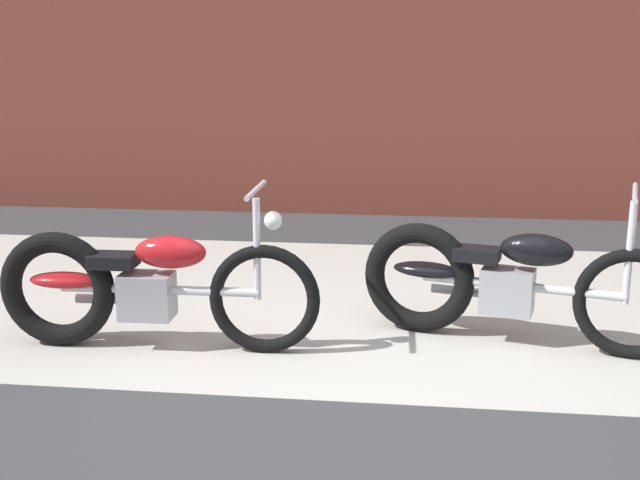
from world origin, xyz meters
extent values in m
plane|color=#38383A|center=(0.00, 0.00, 0.00)|extent=(80.00, 80.00, 0.00)
cube|color=#B2ADA3|center=(0.00, 1.75, 0.00)|extent=(36.00, 3.50, 0.01)
torus|color=black|center=(-0.53, 0.65, 0.34)|extent=(0.68, 0.10, 0.68)
torus|color=black|center=(-1.83, 0.62, 0.36)|extent=(0.73, 0.15, 0.73)
cylinder|color=silver|center=(-1.18, 0.64, 0.38)|extent=(1.24, 0.08, 0.06)
cube|color=#99999E|center=(-1.26, 0.63, 0.34)|extent=(0.32, 0.23, 0.28)
ellipsoid|color=red|center=(-1.10, 0.64, 0.62)|extent=(0.44, 0.20, 0.20)
ellipsoid|color=red|center=(-1.78, 0.62, 0.42)|extent=(0.44, 0.19, 0.10)
cube|color=black|center=(-1.46, 0.63, 0.56)|extent=(0.28, 0.21, 0.08)
cylinder|color=silver|center=(-0.57, 0.65, 0.65)|extent=(0.04, 0.04, 0.62)
cylinder|color=silver|center=(-0.57, 0.65, 1.01)|extent=(0.05, 0.58, 0.03)
sphere|color=white|center=(-0.47, 0.65, 0.83)|extent=(0.11, 0.11, 0.11)
cylinder|color=silver|center=(-1.50, 0.78, 0.26)|extent=(0.55, 0.07, 0.06)
torus|color=black|center=(1.66, 0.82, 0.34)|extent=(0.68, 0.25, 0.68)
torus|color=black|center=(0.40, 1.15, 0.36)|extent=(0.74, 0.31, 0.73)
cylinder|color=silver|center=(1.03, 0.98, 0.38)|extent=(1.21, 0.37, 0.06)
cube|color=#99999E|center=(0.95, 1.00, 0.34)|extent=(0.37, 0.29, 0.28)
ellipsoid|color=black|center=(1.11, 0.96, 0.62)|extent=(0.47, 0.29, 0.20)
ellipsoid|color=black|center=(0.45, 1.14, 0.42)|extent=(0.47, 0.29, 0.10)
cube|color=black|center=(0.76, 1.06, 0.56)|extent=(0.32, 0.26, 0.08)
cylinder|color=silver|center=(1.62, 0.83, 0.65)|extent=(0.05, 0.05, 0.62)
cylinder|color=silver|center=(1.62, 0.83, 1.01)|extent=(0.18, 0.57, 0.03)
cylinder|color=silver|center=(0.76, 1.21, 0.26)|extent=(0.55, 0.20, 0.06)
camera|label=1|loc=(0.36, -3.83, 1.79)|focal=44.29mm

